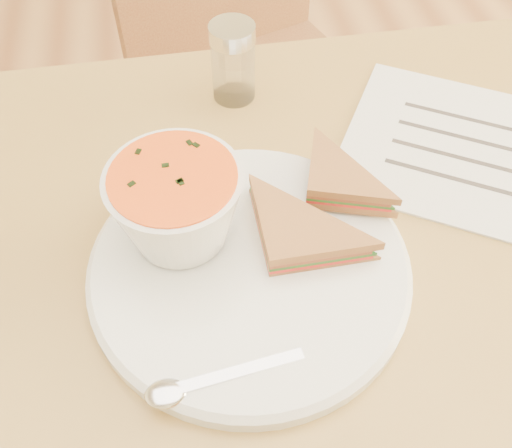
{
  "coord_description": "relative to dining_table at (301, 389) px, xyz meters",
  "views": [
    {
      "loc": [
        -0.13,
        -0.32,
        1.22
      ],
      "look_at": [
        -0.07,
        0.0,
        0.8
      ],
      "focal_mm": 40.0,
      "sensor_mm": 36.0,
      "label": 1
    }
  ],
  "objects": [
    {
      "name": "spoon",
      "position": [
        -0.12,
        -0.13,
        0.4
      ],
      "size": [
        0.18,
        0.06,
        0.01
      ],
      "primitive_type": null,
      "rotation": [
        0.0,
        0.0,
        0.13
      ],
      "color": "silver",
      "rests_on": "plate"
    },
    {
      "name": "sandwich_half_b",
      "position": [
        -0.01,
        0.03,
        0.42
      ],
      "size": [
        0.12,
        0.12,
        0.03
      ],
      "primitive_type": null,
      "rotation": [
        0.0,
        0.0,
        -0.32
      ],
      "color": "#9B5C36",
      "rests_on": "plate"
    },
    {
      "name": "condiment_shaker",
      "position": [
        -0.05,
        0.25,
        0.42
      ],
      "size": [
        0.06,
        0.06,
        0.1
      ],
      "primitive_type": null,
      "rotation": [
        0.0,
        0.0,
        -0.03
      ],
      "color": "silver",
      "rests_on": "dining_table"
    },
    {
      "name": "soup_bowl",
      "position": [
        -0.14,
        0.02,
        0.43
      ],
      "size": [
        0.14,
        0.14,
        0.09
      ],
      "primitive_type": null,
      "rotation": [
        0.0,
        0.0,
        -0.09
      ],
      "color": "white",
      "rests_on": "plate"
    },
    {
      "name": "plate",
      "position": [
        -0.08,
        -0.02,
        0.38
      ],
      "size": [
        0.33,
        0.33,
        0.02
      ],
      "primitive_type": null,
      "rotation": [
        0.0,
        0.0,
        -0.07
      ],
      "color": "white",
      "rests_on": "dining_table"
    },
    {
      "name": "paper_menu",
      "position": [
        0.22,
        0.09,
        0.38
      ],
      "size": [
        0.4,
        0.37,
        0.0
      ],
      "primitive_type": null,
      "rotation": [
        0.0,
        0.0,
        -0.55
      ],
      "color": "white",
      "rests_on": "dining_table"
    },
    {
      "name": "sandwich_half_a",
      "position": [
        -0.06,
        -0.04,
        0.41
      ],
      "size": [
        0.11,
        0.11,
        0.03
      ],
      "primitive_type": null,
      "rotation": [
        0.0,
        0.0,
        0.01
      ],
      "color": "#9B5C36",
      "rests_on": "plate"
    },
    {
      "name": "dining_table",
      "position": [
        0.0,
        0.0,
        0.0
      ],
      "size": [
        1.0,
        0.7,
        0.75
      ],
      "primitive_type": null,
      "color": "olive",
      "rests_on": "floor"
    },
    {
      "name": "chair_far",
      "position": [
        0.05,
        0.57,
        0.11
      ],
      "size": [
        0.55,
        0.55,
        0.96
      ],
      "primitive_type": null,
      "rotation": [
        0.0,
        0.0,
        3.48
      ],
      "color": "brown",
      "rests_on": "floor"
    }
  ]
}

